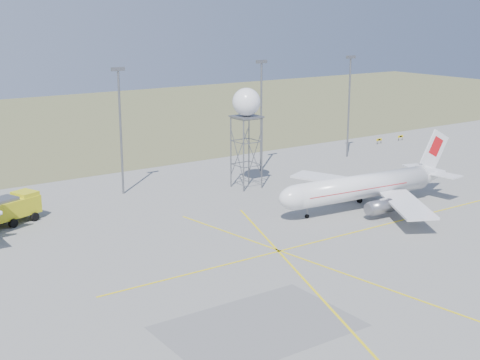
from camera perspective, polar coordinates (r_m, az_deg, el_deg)
grass_strip at (r=182.31m, az=-16.99°, el=4.44°), size 400.00×120.00×0.03m
mast_b at (r=108.53m, az=-10.19°, el=5.02°), size 2.20×0.50×20.50m
mast_c at (r=122.69m, az=1.82°, el=6.28°), size 2.20×0.50×20.50m
mast_d at (r=136.84m, az=9.30°, el=6.92°), size 2.20×0.50×20.50m
taxi_sign_near at (r=153.70m, az=11.79°, el=3.37°), size 1.60×0.17×1.20m
taxi_sign_far at (r=158.79m, az=13.54°, el=3.62°), size 1.60×0.17×1.20m
airliner_main at (r=102.20m, az=10.60°, el=-0.57°), size 32.13×31.12×10.93m
radar_tower at (r=111.09m, az=0.55°, el=4.08°), size 4.66×4.66×16.86m
fire_truck at (r=98.52m, az=-19.33°, el=-2.54°), size 10.73×6.81×4.08m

